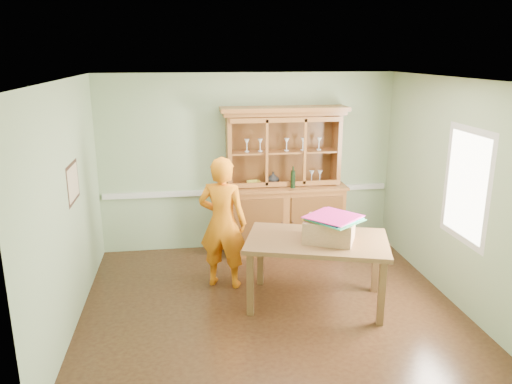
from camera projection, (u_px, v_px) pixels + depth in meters
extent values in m
plane|color=#452B16|center=(270.00, 304.00, 6.11)|extent=(4.50, 4.50, 0.00)
plane|color=white|center=(272.00, 79.00, 5.39)|extent=(4.50, 4.50, 0.00)
plane|color=#8DA67C|center=(248.00, 162.00, 7.66)|extent=(4.50, 0.00, 4.50)
plane|color=#8DA67C|center=(68.00, 207.00, 5.44)|extent=(0.00, 4.00, 4.00)
plane|color=#8DA67C|center=(453.00, 191.00, 6.06)|extent=(0.00, 4.00, 4.00)
plane|color=#8DA67C|center=(315.00, 271.00, 3.84)|extent=(4.50, 0.00, 4.50)
cube|color=silver|center=(249.00, 191.00, 7.75)|extent=(4.41, 0.05, 0.08)
cube|color=#351F15|center=(73.00, 183.00, 5.67)|extent=(0.03, 0.60, 0.46)
cube|color=#C6B590|center=(74.00, 183.00, 5.67)|extent=(0.01, 0.52, 0.38)
cube|color=silver|center=(466.00, 186.00, 5.73)|extent=(0.03, 0.96, 1.36)
cube|color=white|center=(465.00, 186.00, 5.73)|extent=(0.01, 0.80, 1.20)
cube|color=brown|center=(283.00, 219.00, 7.69)|extent=(1.80, 0.55, 1.00)
cube|color=brown|center=(284.00, 187.00, 7.54)|extent=(1.86, 0.61, 0.04)
cube|color=brown|center=(281.00, 148.00, 7.65)|extent=(1.70, 0.04, 1.05)
cube|color=brown|center=(229.00, 151.00, 7.37)|extent=(0.06, 0.38, 1.05)
cube|color=brown|center=(336.00, 148.00, 7.60)|extent=(0.06, 0.38, 1.05)
cube|color=brown|center=(284.00, 113.00, 7.34)|extent=(1.80, 0.44, 0.06)
cube|color=brown|center=(284.00, 109.00, 7.30)|extent=(1.88, 0.48, 0.06)
cube|color=brown|center=(283.00, 152.00, 7.49)|extent=(1.58, 0.33, 0.03)
imported|color=#B2B2B7|center=(273.00, 178.00, 7.58)|extent=(0.18, 0.18, 0.19)
imported|color=gold|center=(254.00, 183.00, 7.56)|extent=(0.22, 0.22, 0.05)
cylinder|color=black|center=(293.00, 177.00, 7.35)|extent=(0.07, 0.07, 0.32)
cube|color=brown|center=(317.00, 241.00, 5.95)|extent=(1.88, 1.44, 0.06)
cube|color=brown|center=(250.00, 284.00, 5.78)|extent=(0.10, 0.10, 0.78)
cube|color=brown|center=(260.00, 256.00, 6.56)|extent=(0.10, 0.10, 0.78)
cube|color=brown|center=(382.00, 293.00, 5.57)|extent=(0.10, 0.10, 0.78)
cube|color=brown|center=(376.00, 263.00, 6.35)|extent=(0.10, 0.10, 0.78)
cube|color=tan|center=(329.00, 230.00, 5.86)|extent=(0.70, 0.64, 0.26)
cube|color=gold|center=(333.00, 220.00, 5.81)|extent=(0.73, 0.73, 0.01)
cube|color=#32AD63|center=(333.00, 219.00, 5.80)|extent=(0.73, 0.73, 0.01)
cube|color=#2AC7C9|center=(333.00, 218.00, 5.80)|extent=(0.73, 0.73, 0.01)
cube|color=pink|center=(333.00, 218.00, 5.80)|extent=(0.73, 0.73, 0.01)
cube|color=#D11F98|center=(333.00, 217.00, 5.80)|extent=(0.73, 0.73, 0.01)
cube|color=#C71E74|center=(333.00, 216.00, 5.79)|extent=(0.73, 0.73, 0.01)
imported|color=orange|center=(223.00, 223.00, 6.41)|extent=(0.74, 0.61, 1.73)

